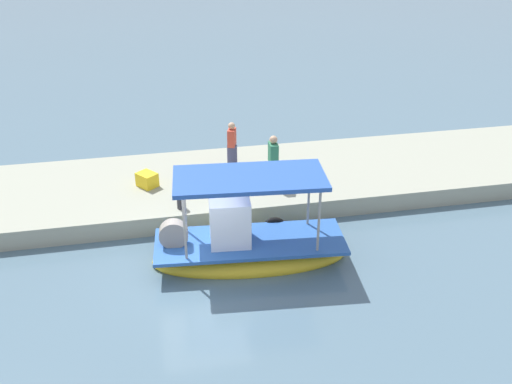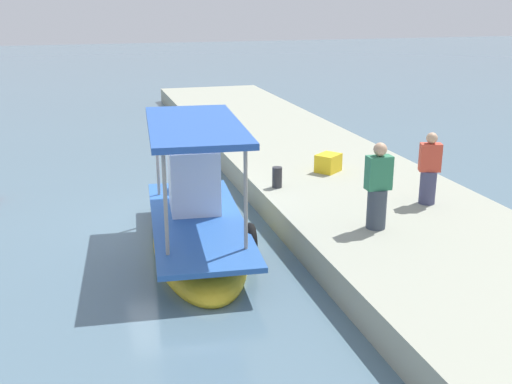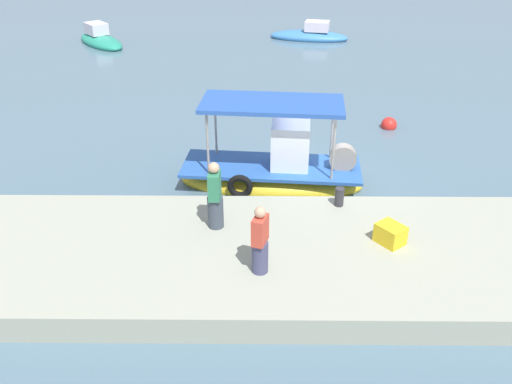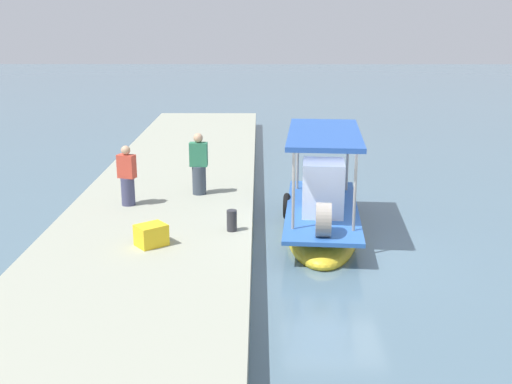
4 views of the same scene
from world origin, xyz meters
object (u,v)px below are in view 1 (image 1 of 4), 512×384
object	(u,v)px
main_fishing_boat	(247,246)
fisherman_by_crate	(273,163)
fisherman_near_bollard	(232,146)
cargo_crate	(147,180)
mooring_bollard	(181,201)

from	to	relation	value
main_fishing_boat	fisherman_by_crate	distance (m)	3.78
fisherman_near_bollard	cargo_crate	xyz separation A→B (m)	(3.05, 1.12, -0.49)
cargo_crate	fisherman_near_bollard	bearing A→B (deg)	-159.86
mooring_bollard	cargo_crate	distance (m)	1.98
main_fishing_boat	cargo_crate	distance (m)	4.80
fisherman_by_crate	cargo_crate	xyz separation A→B (m)	(4.13, -0.68, -0.55)
main_fishing_boat	fisherman_by_crate	world-z (taller)	main_fishing_boat
fisherman_near_bollard	fisherman_by_crate	bearing A→B (deg)	121.19
mooring_bollard	main_fishing_boat	bearing A→B (deg)	125.88
main_fishing_boat	fisherman_by_crate	bearing A→B (deg)	-114.44
fisherman_by_crate	cargo_crate	distance (m)	4.22
fisherman_near_bollard	mooring_bollard	world-z (taller)	fisherman_near_bollard
mooring_bollard	fisherman_near_bollard	bearing A→B (deg)	-126.08
main_fishing_boat	fisherman_near_bollard	xyz separation A→B (m)	(-0.43, -5.12, 0.88)
fisherman_near_bollard	mooring_bollard	bearing A→B (deg)	53.92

